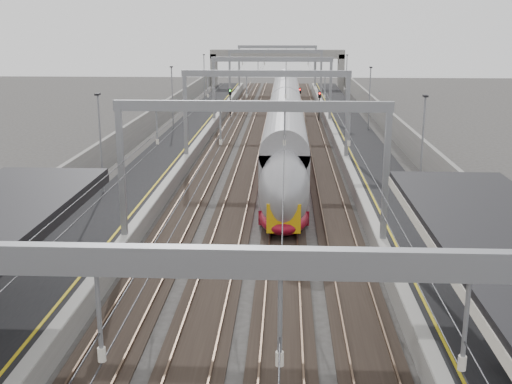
# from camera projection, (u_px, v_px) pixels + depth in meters

# --- Properties ---
(platform_left) EXTENTS (4.00, 120.00, 1.00)m
(platform_left) POSITION_uv_depth(u_px,v_px,m) (172.00, 153.00, 53.94)
(platform_left) COLOR black
(platform_left) RESTS_ON ground
(platform_right) EXTENTS (4.00, 120.00, 1.00)m
(platform_right) POSITION_uv_depth(u_px,v_px,m) (363.00, 155.00, 53.22)
(platform_right) COLOR black
(platform_right) RESTS_ON ground
(tracks) EXTENTS (11.40, 140.00, 0.20)m
(tracks) POSITION_uv_depth(u_px,v_px,m) (267.00, 159.00, 53.70)
(tracks) COLOR black
(tracks) RESTS_ON ground
(overhead_line) EXTENTS (13.00, 140.00, 6.60)m
(overhead_line) POSITION_uv_depth(u_px,v_px,m) (269.00, 79.00, 58.54)
(overhead_line) COLOR gray
(overhead_line) RESTS_ON platform_left
(overbridge) EXTENTS (22.00, 2.20, 6.90)m
(overbridge) POSITION_uv_depth(u_px,v_px,m) (277.00, 60.00, 105.49)
(overbridge) COLOR slate
(overbridge) RESTS_ON ground
(wall_left) EXTENTS (0.30, 120.00, 3.20)m
(wall_left) POSITION_uv_depth(u_px,v_px,m) (134.00, 140.00, 53.81)
(wall_left) COLOR slate
(wall_left) RESTS_ON ground
(wall_right) EXTENTS (0.30, 120.00, 3.20)m
(wall_right) POSITION_uv_depth(u_px,v_px,m) (403.00, 142.00, 52.79)
(wall_right) COLOR slate
(wall_right) RESTS_ON ground
(train) EXTENTS (2.80, 51.05, 4.43)m
(train) POSITION_uv_depth(u_px,v_px,m) (285.00, 129.00, 55.64)
(train) COLOR maroon
(train) RESTS_ON ground
(signal_green) EXTENTS (0.32, 0.32, 3.48)m
(signal_green) POSITION_uv_depth(u_px,v_px,m) (230.00, 97.00, 77.23)
(signal_green) COLOR black
(signal_green) RESTS_ON ground
(signal_red_near) EXTENTS (0.32, 0.32, 3.48)m
(signal_red_near) POSITION_uv_depth(u_px,v_px,m) (300.00, 96.00, 78.45)
(signal_red_near) COLOR black
(signal_red_near) RESTS_ON ground
(signal_red_far) EXTENTS (0.32, 0.32, 3.48)m
(signal_red_far) POSITION_uv_depth(u_px,v_px,m) (319.00, 101.00, 74.18)
(signal_red_far) COLOR black
(signal_red_far) RESTS_ON ground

